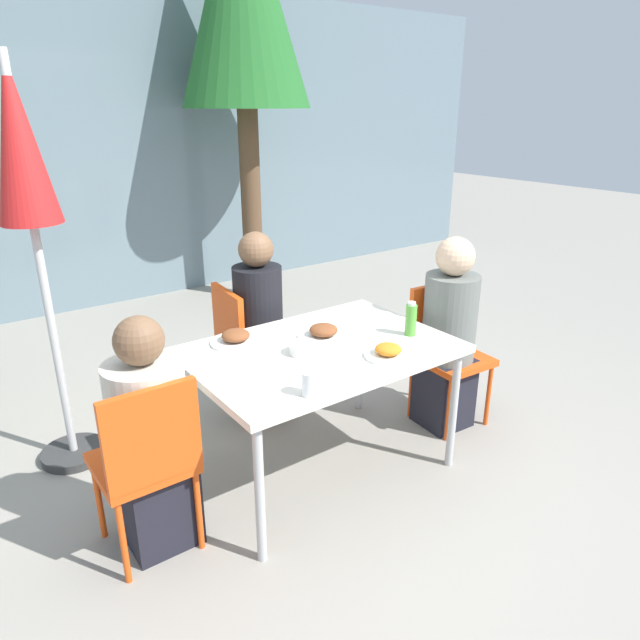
% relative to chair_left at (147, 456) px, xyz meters
% --- Properties ---
extents(ground_plane, '(24.00, 24.00, 0.00)m').
position_rel_chair_left_xyz_m(ground_plane, '(0.97, 0.08, -0.51)').
color(ground_plane, gray).
extents(building_facade, '(10.00, 0.20, 3.00)m').
position_rel_chair_left_xyz_m(building_facade, '(0.97, 3.74, 0.99)').
color(building_facade, slate).
rests_on(building_facade, ground).
extents(dining_table, '(1.34, 0.92, 0.74)m').
position_rel_chair_left_xyz_m(dining_table, '(0.97, 0.08, 0.17)').
color(dining_table, silver).
rests_on(dining_table, ground).
extents(chair_left, '(0.40, 0.40, 0.87)m').
position_rel_chair_left_xyz_m(chair_left, '(0.00, 0.00, 0.00)').
color(chair_left, '#E54C14').
rests_on(chair_left, ground).
extents(person_left, '(0.34, 0.34, 1.11)m').
position_rel_chair_left_xyz_m(person_left, '(0.05, 0.08, 0.01)').
color(person_left, black).
rests_on(person_left, ground).
extents(chair_right, '(0.42, 0.42, 0.87)m').
position_rel_chair_left_xyz_m(chair_right, '(1.95, 0.10, 0.00)').
color(chair_right, '#E54C14').
rests_on(chair_right, ground).
extents(person_right, '(0.32, 0.32, 1.21)m').
position_rel_chair_left_xyz_m(person_right, '(1.89, 0.02, 0.07)').
color(person_right, black).
rests_on(person_right, ground).
extents(chair_far, '(0.43, 0.43, 0.87)m').
position_rel_chair_left_xyz_m(chair_far, '(0.94, 0.85, 0.00)').
color(chair_far, '#E54C14').
rests_on(chair_far, ground).
extents(person_far, '(0.30, 0.30, 1.22)m').
position_rel_chair_left_xyz_m(person_far, '(1.02, 0.79, 0.07)').
color(person_far, '#473D33').
rests_on(person_far, ground).
extents(closed_umbrella, '(0.36, 0.36, 2.16)m').
position_rel_chair_left_xyz_m(closed_umbrella, '(-0.11, 1.01, 1.07)').
color(closed_umbrella, '#333333').
rests_on(closed_umbrella, ground).
extents(plate_0, '(0.27, 0.27, 0.07)m').
position_rel_chair_left_xyz_m(plate_0, '(0.65, 0.39, 0.26)').
color(plate_0, white).
rests_on(plate_0, dining_table).
extents(plate_1, '(0.24, 0.24, 0.07)m').
position_rel_chair_left_xyz_m(plate_1, '(1.17, -0.21, 0.25)').
color(plate_1, white).
rests_on(plate_1, dining_table).
extents(plate_2, '(0.28, 0.28, 0.08)m').
position_rel_chair_left_xyz_m(plate_2, '(1.06, 0.18, 0.26)').
color(plate_2, white).
rests_on(plate_2, dining_table).
extents(bottle, '(0.06, 0.06, 0.19)m').
position_rel_chair_left_xyz_m(bottle, '(1.47, -0.07, 0.32)').
color(bottle, '#51A338').
rests_on(bottle, dining_table).
extents(drinking_cup, '(0.07, 0.07, 0.11)m').
position_rel_chair_left_xyz_m(drinking_cup, '(0.63, -0.31, 0.28)').
color(drinking_cup, white).
rests_on(drinking_cup, dining_table).
extents(salad_bowl, '(0.15, 0.15, 0.06)m').
position_rel_chair_left_xyz_m(salad_bowl, '(0.86, 0.07, 0.26)').
color(salad_bowl, white).
rests_on(salad_bowl, dining_table).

